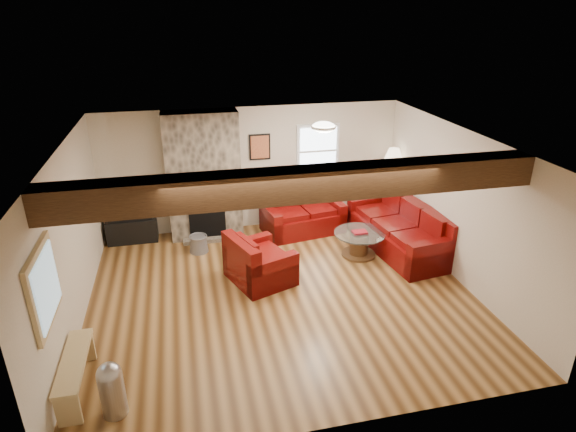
# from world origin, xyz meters

# --- Properties ---
(room) EXTENTS (8.00, 8.00, 8.00)m
(room) POSITION_xyz_m (0.00, 0.00, 1.25)
(room) COLOR #563416
(room) RESTS_ON ground
(floor) EXTENTS (6.00, 6.00, 0.00)m
(floor) POSITION_xyz_m (0.00, 0.00, 0.00)
(floor) COLOR #563416
(floor) RESTS_ON ground
(oak_beam) EXTENTS (6.00, 0.36, 0.38)m
(oak_beam) POSITION_xyz_m (0.00, -1.25, 2.31)
(oak_beam) COLOR black
(oak_beam) RESTS_ON room
(chimney_breast) EXTENTS (1.40, 0.67, 2.50)m
(chimney_breast) POSITION_xyz_m (-1.00, 2.49, 1.22)
(chimney_breast) COLOR #3A352D
(chimney_breast) RESTS_ON floor
(back_window) EXTENTS (0.90, 0.08, 1.10)m
(back_window) POSITION_xyz_m (1.35, 2.71, 1.55)
(back_window) COLOR silver
(back_window) RESTS_ON room
(hatch_window) EXTENTS (0.08, 1.00, 0.90)m
(hatch_window) POSITION_xyz_m (-2.96, -1.50, 1.45)
(hatch_window) COLOR tan
(hatch_window) RESTS_ON room
(ceiling_dome) EXTENTS (0.40, 0.40, 0.18)m
(ceiling_dome) POSITION_xyz_m (0.90, 0.90, 2.44)
(ceiling_dome) COLOR white
(ceiling_dome) RESTS_ON room
(artwork_back) EXTENTS (0.42, 0.06, 0.52)m
(artwork_back) POSITION_xyz_m (0.15, 2.71, 1.70)
(artwork_back) COLOR black
(artwork_back) RESTS_ON room
(artwork_right) EXTENTS (0.06, 0.55, 0.42)m
(artwork_right) POSITION_xyz_m (2.96, 0.30, 1.75)
(artwork_right) COLOR black
(artwork_right) RESTS_ON room
(sofa_three) EXTENTS (1.28, 2.45, 0.90)m
(sofa_three) POSITION_xyz_m (2.48, 1.07, 0.45)
(sofa_three) COLOR #480505
(sofa_three) RESTS_ON floor
(loveseat) EXTENTS (1.70, 1.15, 0.84)m
(loveseat) POSITION_xyz_m (0.92, 2.23, 0.42)
(loveseat) COLOR #480505
(loveseat) RESTS_ON floor
(armchair_red) EXTENTS (1.19, 1.27, 0.83)m
(armchair_red) POSITION_xyz_m (-0.26, 0.51, 0.41)
(armchair_red) COLOR #480505
(armchair_red) RESTS_ON floor
(coffee_table) EXTENTS (0.94, 0.94, 0.49)m
(coffee_table) POSITION_xyz_m (1.67, 0.98, 0.23)
(coffee_table) COLOR #452916
(coffee_table) RESTS_ON floor
(tv_cabinet) EXTENTS (0.95, 0.38, 0.48)m
(tv_cabinet) POSITION_xyz_m (-2.45, 2.53, 0.24)
(tv_cabinet) COLOR black
(tv_cabinet) RESTS_ON floor
(television) EXTENTS (0.82, 0.11, 0.47)m
(television) POSITION_xyz_m (-2.45, 2.53, 0.71)
(television) COLOR black
(television) RESTS_ON tv_cabinet
(floor_lamp) EXTENTS (0.42, 0.42, 1.64)m
(floor_lamp) POSITION_xyz_m (2.80, 2.21, 1.40)
(floor_lamp) COLOR #A68C45
(floor_lamp) RESTS_ON floor
(pine_bench) EXTENTS (0.28, 1.19, 0.45)m
(pine_bench) POSITION_xyz_m (-2.83, -1.53, 0.22)
(pine_bench) COLOR tan
(pine_bench) RESTS_ON floor
(pedal_bin) EXTENTS (0.29, 0.29, 0.69)m
(pedal_bin) POSITION_xyz_m (-2.36, -2.01, 0.35)
(pedal_bin) COLOR #A3A2A7
(pedal_bin) RESTS_ON floor
(coal_bucket) EXTENTS (0.36, 0.36, 0.34)m
(coal_bucket) POSITION_xyz_m (-1.21, 1.78, 0.17)
(coal_bucket) COLOR gray
(coal_bucket) RESTS_ON floor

